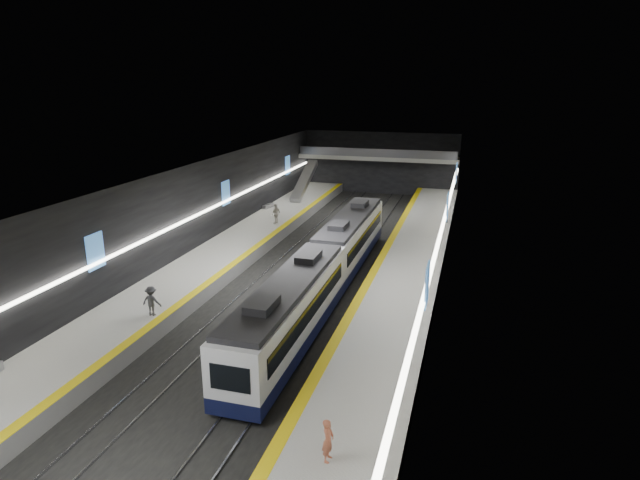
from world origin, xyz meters
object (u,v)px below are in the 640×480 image
(escalator, at_px, (304,181))
(passenger_left_a, at_px, (276,214))
(bench_right_far, at_px, (446,219))
(bench_left_far, at_px, (268,206))
(train, at_px, (325,267))
(passenger_right_a, at_px, (328,441))
(passenger_left_b, at_px, (152,301))

(escalator, xyz_separation_m, passenger_left_a, (1.19, -12.73, -0.91))
(bench_right_far, bearing_deg, bench_left_far, 176.98)
(train, distance_m, bench_left_far, 23.26)
(escalator, bearing_deg, train, -69.44)
(bench_left_far, height_order, bench_right_far, bench_right_far)
(train, xyz_separation_m, bench_left_far, (-12.00, 19.90, -0.99))
(train, distance_m, passenger_left_a, 16.48)
(passenger_right_a, height_order, passenger_left_b, passenger_left_b)
(train, distance_m, passenger_right_a, 17.84)
(escalator, xyz_separation_m, bench_right_far, (17.00, -7.12, -1.70))
(escalator, height_order, bench_right_far, escalator)
(train, xyz_separation_m, passenger_left_b, (-8.47, -7.86, -0.29))
(passenger_left_b, bearing_deg, passenger_right_a, 143.11)
(escalator, bearing_deg, bench_right_far, -22.72)
(bench_left_far, bearing_deg, bench_right_far, 9.54)
(passenger_left_a, bearing_deg, bench_left_far, -134.21)
(train, height_order, passenger_left_b, train)
(bench_left_far, height_order, passenger_left_b, passenger_left_b)
(passenger_right_a, xyz_separation_m, passenger_left_a, (-13.71, 31.08, 0.14))
(train, height_order, passenger_left_a, train)
(bench_left_far, distance_m, bench_right_far, 19.00)
(passenger_left_a, bearing_deg, escalator, -156.99)
(train, relative_size, passenger_left_b, 16.54)
(bench_right_far, height_order, passenger_left_a, passenger_left_a)
(escalator, distance_m, bench_right_far, 18.51)
(passenger_left_b, bearing_deg, escalator, -89.55)
(bench_left_far, xyz_separation_m, passenger_left_b, (3.53, -27.75, 0.70))
(escalator, height_order, passenger_left_a, escalator)
(escalator, xyz_separation_m, passenger_right_a, (14.90, -43.81, -1.05))
(train, xyz_separation_m, escalator, (-10.00, 26.66, 0.70))
(passenger_left_a, bearing_deg, passenger_left_b, 18.56)
(train, height_order, escalator, escalator)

